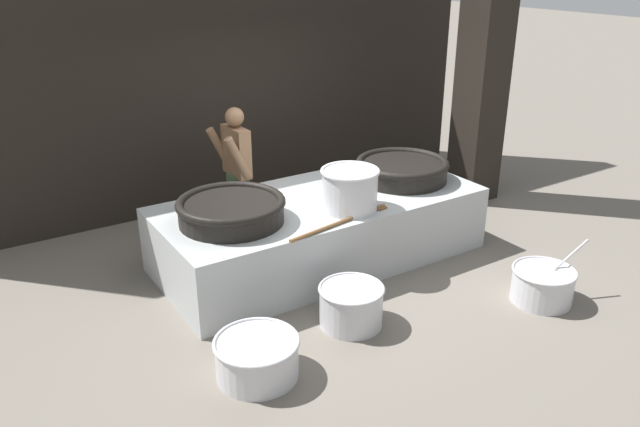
{
  "coord_description": "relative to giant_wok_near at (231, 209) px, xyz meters",
  "views": [
    {
      "loc": [
        -3.54,
        -5.49,
        3.32
      ],
      "look_at": [
        0.0,
        0.0,
        0.56
      ],
      "focal_mm": 35.0,
      "sensor_mm": 36.0,
      "label": 1
    }
  ],
  "objects": [
    {
      "name": "stirring_paddle",
      "position": [
        0.96,
        -0.64,
        -0.12
      ],
      "size": [
        1.33,
        0.3,
        0.04
      ],
      "rotation": [
        0.0,
        0.0,
        0.17
      ],
      "color": "brown",
      "rests_on": "hearth_platform"
    },
    {
      "name": "back_wall",
      "position": [
        1.12,
        2.45,
        1.26
      ],
      "size": [
        7.97,
        0.24,
        4.3
      ],
      "primitive_type": "cube",
      "color": "black",
      "rests_on": "ground_plane"
    },
    {
      "name": "ground_plane",
      "position": [
        1.12,
        0.07,
        -0.89
      ],
      "size": [
        60.0,
        60.0,
        0.0
      ],
      "primitive_type": "plane",
      "color": "slate"
    },
    {
      "name": "prep_bowl_extra",
      "position": [
        0.61,
        -1.27,
        -0.67
      ],
      "size": [
        0.63,
        0.63,
        0.4
      ],
      "color": "silver",
      "rests_on": "ground_plane"
    },
    {
      "name": "giant_wok_far",
      "position": [
        2.29,
        0.05,
        -0.0
      ],
      "size": [
        1.12,
        1.12,
        0.26
      ],
      "color": "black",
      "rests_on": "hearth_platform"
    },
    {
      "name": "prep_bowl_meat",
      "position": [
        -0.51,
        -1.49,
        -0.7
      ],
      "size": [
        0.73,
        0.73,
        0.35
      ],
      "color": "silver",
      "rests_on": "ground_plane"
    },
    {
      "name": "support_pillar",
      "position": [
        4.07,
        0.56,
        1.26
      ],
      "size": [
        0.54,
        0.54,
        4.3
      ],
      "primitive_type": "cube",
      "color": "black",
      "rests_on": "ground_plane"
    },
    {
      "name": "stock_pot",
      "position": [
        1.21,
        -0.38,
        0.1
      ],
      "size": [
        0.64,
        0.64,
        0.46
      ],
      "color": "silver",
      "rests_on": "hearth_platform"
    },
    {
      "name": "prep_bowl_vegetables",
      "position": [
        2.5,
        -1.98,
        -0.69
      ],
      "size": [
        0.83,
        0.64,
        0.61
      ],
      "color": "silver",
      "rests_on": "ground_plane"
    },
    {
      "name": "giant_wok_near",
      "position": [
        0.0,
        0.0,
        0.0
      ],
      "size": [
        1.12,
        1.12,
        0.26
      ],
      "color": "black",
      "rests_on": "hearth_platform"
    },
    {
      "name": "hearth_platform",
      "position": [
        1.12,
        0.07,
        -0.52
      ],
      "size": [
        3.68,
        1.64,
        0.75
      ],
      "color": "#B2B7B7",
      "rests_on": "ground_plane"
    },
    {
      "name": "cook",
      "position": [
        0.62,
        1.16,
        -0.01
      ],
      "size": [
        0.38,
        0.59,
        1.64
      ],
      "rotation": [
        0.0,
        0.0,
        3.17
      ],
      "color": "#8C6647",
      "rests_on": "ground_plane"
    }
  ]
}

